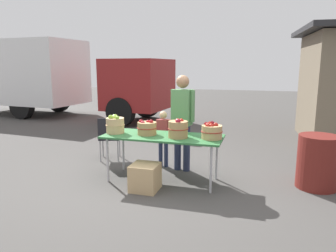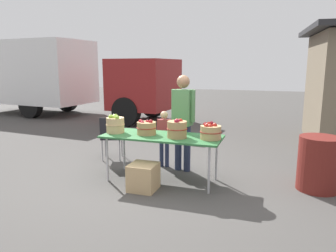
{
  "view_description": "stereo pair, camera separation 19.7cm",
  "coord_description": "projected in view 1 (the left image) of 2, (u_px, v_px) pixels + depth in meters",
  "views": [
    {
      "loc": [
        1.48,
        -4.69,
        1.85
      ],
      "look_at": [
        0.0,
        0.3,
        0.85
      ],
      "focal_mm": 33.8,
      "sensor_mm": 36.0,
      "label": 1
    },
    {
      "loc": [
        1.67,
        -4.63,
        1.85
      ],
      "look_at": [
        0.0,
        0.3,
        0.85
      ],
      "focal_mm": 33.8,
      "sensor_mm": 36.0,
      "label": 2
    }
  ],
  "objects": [
    {
      "name": "apple_basket_red_0",
      "position": [
        147.0,
        128.0,
        5.09
      ],
      "size": [
        0.33,
        0.33,
        0.25
      ],
      "color": "#A87F51",
      "rests_on": "market_table"
    },
    {
      "name": "market_table",
      "position": [
        163.0,
        138.0,
        5.04
      ],
      "size": [
        1.9,
        0.76,
        0.75
      ],
      "color": "#2D6B38",
      "rests_on": "ground"
    },
    {
      "name": "apple_basket_red_1",
      "position": [
        178.0,
        129.0,
        4.87
      ],
      "size": [
        0.32,
        0.32,
        0.3
      ],
      "color": "#A87F51",
      "rests_on": "market_table"
    },
    {
      "name": "produce_crate",
      "position": [
        145.0,
        177.0,
        4.74
      ],
      "size": [
        0.4,
        0.4,
        0.4
      ],
      "primitive_type": "cube",
      "color": "tan",
      "rests_on": "ground"
    },
    {
      "name": "vendor_adult",
      "position": [
        182.0,
        115.0,
        5.5
      ],
      "size": [
        0.44,
        0.26,
        1.69
      ],
      "rotation": [
        0.0,
        0.0,
        3.01
      ],
      "color": "#262D4C",
      "rests_on": "ground"
    },
    {
      "name": "folding_chair",
      "position": [
        109.0,
        135.0,
        6.19
      ],
      "size": [
        0.51,
        0.51,
        0.86
      ],
      "rotation": [
        0.0,
        0.0,
        3.49
      ],
      "color": "black",
      "rests_on": "ground"
    },
    {
      "name": "apple_basket_green_0",
      "position": [
        115.0,
        125.0,
        5.2
      ],
      "size": [
        0.31,
        0.31,
        0.31
      ],
      "color": "tan",
      "rests_on": "market_table"
    },
    {
      "name": "child_customer",
      "position": [
        163.0,
        134.0,
        5.77
      ],
      "size": [
        0.27,
        0.14,
        1.04
      ],
      "rotation": [
        0.0,
        0.0,
        3.17
      ],
      "color": "#262D4C",
      "rests_on": "ground"
    },
    {
      "name": "ground_plane",
      "position": [
        163.0,
        180.0,
        5.17
      ],
      "size": [
        40.0,
        40.0,
        0.0
      ],
      "primitive_type": "plane",
      "color": "#474442"
    },
    {
      "name": "box_truck",
      "position": [
        50.0,
        75.0,
        11.57
      ],
      "size": [
        7.85,
        2.77,
        2.75
      ],
      "rotation": [
        0.0,
        0.0,
        -0.08
      ],
      "color": "white",
      "rests_on": "ground"
    },
    {
      "name": "trash_barrel",
      "position": [
        318.0,
        162.0,
        4.8
      ],
      "size": [
        0.6,
        0.6,
        0.82
      ],
      "primitive_type": "cylinder",
      "color": "maroon",
      "rests_on": "ground"
    },
    {
      "name": "apple_basket_red_2",
      "position": [
        212.0,
        131.0,
        4.8
      ],
      "size": [
        0.33,
        0.33,
        0.25
      ],
      "color": "tan",
      "rests_on": "market_table"
    }
  ]
}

